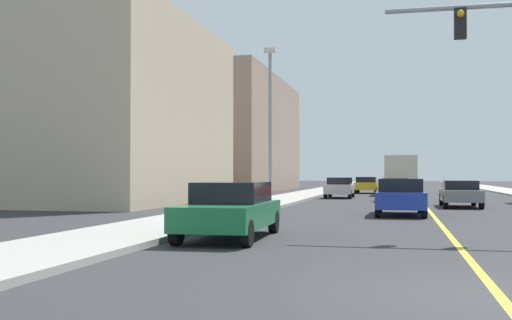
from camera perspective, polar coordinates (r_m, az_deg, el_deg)
ground at (r=51.01m, az=14.62°, el=-3.14°), size 192.00×192.00×0.00m
sidewalk_left at (r=51.49m, az=5.14°, el=-3.07°), size 3.13×168.00×0.15m
lane_marking_center at (r=51.01m, az=14.62°, el=-3.13°), size 0.16×144.00×0.01m
building_left_near at (r=39.31m, az=-17.57°, el=4.12°), size 16.94×17.26×10.69m
building_left_far at (r=62.68m, az=-2.91°, el=2.34°), size 11.47×24.42×11.29m
street_lamp at (r=29.80m, az=1.31°, el=3.92°), size 0.56×0.28×7.64m
car_gray at (r=32.66m, az=18.43°, el=-2.93°), size 1.88×4.40×1.34m
car_silver at (r=43.12m, az=7.77°, el=-2.53°), size 1.89×4.20×1.43m
car_red at (r=38.64m, az=12.73°, el=-2.66°), size 1.84×3.93×1.44m
car_blue at (r=25.59m, az=13.24°, el=-3.29°), size 1.97×4.38×1.49m
car_green at (r=16.08m, az=-2.39°, el=-4.56°), size 2.01×4.63×1.46m
car_yellow at (r=53.91m, az=10.23°, el=-2.28°), size 2.02×4.01×1.41m
delivery_truck at (r=50.20m, az=13.21°, el=-1.30°), size 2.54×7.81×3.07m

